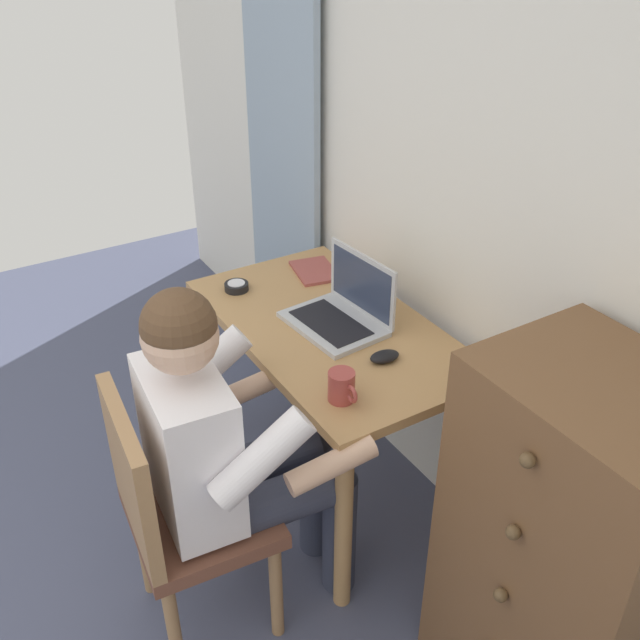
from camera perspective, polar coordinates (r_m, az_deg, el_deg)
wall_back at (r=2.27m, az=12.85°, el=10.25°), size 4.80×0.05×2.50m
curtain_panel at (r=3.17m, az=-3.06°, el=13.90°), size 0.59×0.03×2.18m
desk at (r=2.53m, az=0.76°, el=-2.62°), size 1.09×0.62×0.74m
dresser at (r=2.06m, az=19.22°, el=-17.25°), size 0.57×0.48×1.10m
chair at (r=2.18m, az=-11.35°, el=-14.59°), size 0.45×0.43×0.88m
person_seated at (r=2.09m, az=-7.04°, el=-9.66°), size 0.56×0.61×1.19m
laptop at (r=2.45m, az=1.84°, el=0.81°), size 0.36×0.28×0.24m
computer_mouse at (r=2.28m, az=5.17°, el=-2.92°), size 0.07×0.11×0.03m
desk_clock at (r=2.69m, az=-6.67°, el=2.67°), size 0.09×0.09×0.03m
notebook_pad at (r=2.80m, az=-0.41°, el=3.94°), size 0.24×0.19×0.01m
coffee_mug at (r=2.09m, az=1.76°, el=-5.32°), size 0.12×0.08×0.09m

